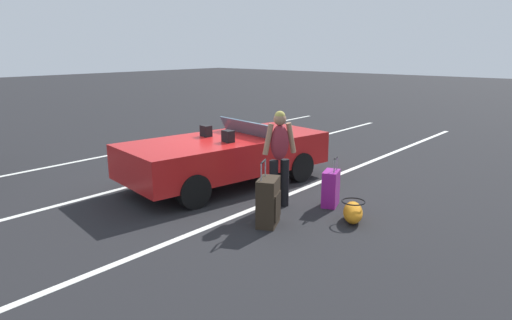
% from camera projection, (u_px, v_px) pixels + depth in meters
% --- Properties ---
extents(ground_plane, '(80.00, 80.00, 0.00)m').
position_uv_depth(ground_plane, '(226.00, 184.00, 9.18)').
color(ground_plane, black).
extents(lot_line_near, '(18.00, 0.12, 0.01)m').
position_uv_depth(lot_line_near, '(281.00, 198.00, 8.31)').
color(lot_line_near, silver).
rests_on(lot_line_near, ground_plane).
extents(lot_line_mid, '(18.00, 0.12, 0.01)m').
position_uv_depth(lot_line_mid, '(183.00, 172.00, 10.01)').
color(lot_line_mid, silver).
rests_on(lot_line_mid, ground_plane).
extents(lot_line_far, '(18.00, 0.12, 0.01)m').
position_uv_depth(lot_line_far, '(113.00, 154.00, 11.70)').
color(lot_line_far, silver).
rests_on(lot_line_far, ground_plane).
extents(convertible_car, '(4.37, 2.44, 1.24)m').
position_uv_depth(convertible_car, '(234.00, 154.00, 9.17)').
color(convertible_car, red).
rests_on(convertible_car, ground_plane).
extents(suitcase_large_black, '(0.55, 0.46, 1.02)m').
position_uv_depth(suitcase_large_black, '(268.00, 202.00, 6.96)').
color(suitcase_large_black, '#2D2319').
rests_on(suitcase_large_black, ground_plane).
extents(suitcase_medium_bright, '(0.46, 0.36, 0.87)m').
position_uv_depth(suitcase_medium_bright, '(331.00, 188.00, 7.83)').
color(suitcase_medium_bright, '#991E8C').
rests_on(suitcase_medium_bright, ground_plane).
extents(duffel_bag, '(0.70, 0.58, 0.34)m').
position_uv_depth(duffel_bag, '(353.00, 212.00, 7.14)').
color(duffel_bag, orange).
rests_on(duffel_bag, ground_plane).
extents(traveler_person, '(0.56, 0.39, 1.65)m').
position_uv_depth(traveler_person, '(279.00, 154.00, 7.66)').
color(traveler_person, black).
rests_on(traveler_person, ground_plane).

